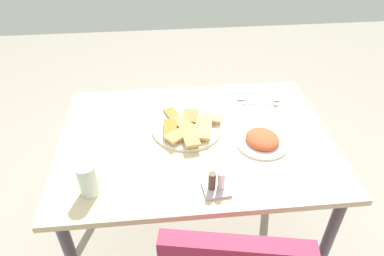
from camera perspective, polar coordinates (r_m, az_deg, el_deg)
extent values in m
plane|color=gray|center=(1.99, 0.44, -17.97)|extent=(6.00, 6.00, 0.00)
cube|color=beige|center=(1.46, 0.57, -1.80)|extent=(1.11, 0.80, 0.02)
cylinder|color=#4F4651|center=(2.05, 13.41, -2.76)|extent=(0.04, 0.04, 0.70)
cylinder|color=#4F4651|center=(1.99, -15.05, -4.60)|extent=(0.04, 0.04, 0.70)
cylinder|color=#4F4651|center=(1.63, 20.52, -18.25)|extent=(0.04, 0.04, 0.70)
cylinder|color=white|center=(1.49, -0.84, -0.03)|extent=(0.29, 0.29, 0.01)
cube|color=tan|center=(1.48, -1.11, 0.38)|extent=(0.13, 0.14, 0.01)
cube|color=olive|center=(1.54, -0.28, 1.98)|extent=(0.09, 0.11, 0.01)
cube|color=olive|center=(1.54, -2.97, 1.87)|extent=(0.09, 0.14, 0.01)
cube|color=tan|center=(1.44, 1.81, -0.13)|extent=(0.09, 0.15, 0.01)
cube|color=#D1984B|center=(1.41, -2.42, -1.27)|extent=(0.11, 0.10, 0.01)
cube|color=olive|center=(1.45, -3.57, -0.02)|extent=(0.06, 0.12, 0.01)
cube|color=tan|center=(1.51, 2.93, 1.66)|extent=(0.11, 0.08, 0.01)
cube|color=tan|center=(1.39, -0.16, -1.82)|extent=(0.07, 0.10, 0.01)
cylinder|color=white|center=(1.45, 11.26, -2.31)|extent=(0.21, 0.21, 0.01)
ellipsoid|color=#CD532F|center=(1.43, 11.35, -1.73)|extent=(0.17, 0.18, 0.05)
cylinder|color=silver|center=(1.24, -16.54, -8.04)|extent=(0.09, 0.09, 0.12)
cube|color=white|center=(1.69, 10.84, 4.13)|extent=(0.17, 0.17, 0.00)
cube|color=silver|center=(1.71, 10.71, 4.57)|extent=(0.20, 0.05, 0.00)
cube|color=silver|center=(1.68, 11.01, 3.90)|extent=(0.16, 0.05, 0.00)
cube|color=#B2B2B7|center=(1.24, 3.95, -9.78)|extent=(0.10, 0.10, 0.01)
cylinder|color=white|center=(1.21, 4.78, -8.44)|extent=(0.03, 0.03, 0.07)
cylinder|color=#503D31|center=(1.21, 3.27, -8.56)|extent=(0.03, 0.03, 0.07)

